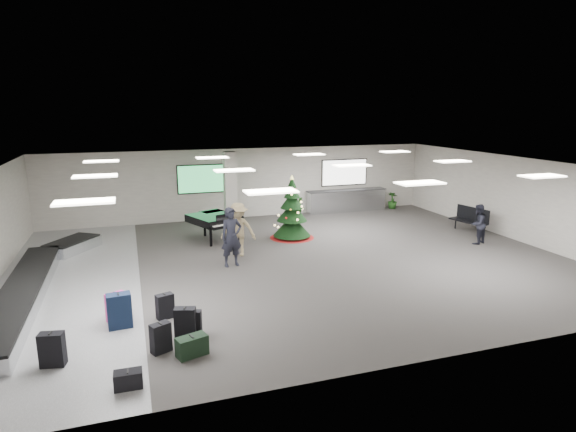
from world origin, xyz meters
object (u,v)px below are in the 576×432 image
object	(u,v)px
bench	(471,218)
traveler_b	(238,229)
pink_suitcase	(116,307)
potted_plant_right	(393,200)
potted_plant_left	(298,207)
grand_piano	(215,219)
traveler_bench	(478,224)
service_counter	(346,200)
christmas_tree	(292,217)
baggage_carousel	(35,282)
traveler_a	(231,237)

from	to	relation	value
bench	traveler_b	bearing A→B (deg)	170.02
pink_suitcase	potted_plant_right	size ratio (longest dim) A/B	0.85
potted_plant_left	grand_piano	bearing A→B (deg)	-146.89
bench	traveler_bench	distance (m)	1.86
service_counter	christmas_tree	size ratio (longest dim) A/B	1.62
service_counter	grand_piano	bearing A→B (deg)	-155.69
service_counter	christmas_tree	distance (m)	5.64
bench	traveler_bench	xyz separation A→B (m)	(-0.96, -1.58, 0.19)
baggage_carousel	traveler_bench	bearing A→B (deg)	-0.40
christmas_tree	traveler_a	distance (m)	3.98
baggage_carousel	bench	distance (m)	16.07
grand_piano	traveler_bench	size ratio (longest dim) A/B	1.60
traveler_bench	potted_plant_right	size ratio (longest dim) A/B	1.77
grand_piano	baggage_carousel	bearing A→B (deg)	-171.14
bench	traveler_bench	size ratio (longest dim) A/B	1.10
pink_suitcase	grand_piano	distance (m)	7.39
bench	traveler_b	world-z (taller)	traveler_b
potted_plant_left	potted_plant_right	world-z (taller)	potted_plant_left
potted_plant_left	pink_suitcase	bearing A→B (deg)	-130.41
service_counter	pink_suitcase	size ratio (longest dim) A/B	5.59
christmas_tree	grand_piano	distance (m)	2.99
service_counter	potted_plant_right	size ratio (longest dim) A/B	4.73
baggage_carousel	pink_suitcase	world-z (taller)	pink_suitcase
pink_suitcase	traveler_bench	bearing A→B (deg)	-13.89
grand_piano	traveler_a	world-z (taller)	traveler_a
traveler_a	traveler_b	bearing A→B (deg)	56.00
traveler_b	potted_plant_left	world-z (taller)	traveler_b
christmas_tree	potted_plant_left	distance (m)	3.85
service_counter	potted_plant_right	world-z (taller)	service_counter
baggage_carousel	potted_plant_left	world-z (taller)	potted_plant_left
grand_piano	potted_plant_left	size ratio (longest dim) A/B	2.70
traveler_a	traveler_bench	distance (m)	9.31
christmas_tree	bench	world-z (taller)	christmas_tree
christmas_tree	traveler_bench	bearing A→B (deg)	-25.52
traveler_a	potted_plant_right	world-z (taller)	traveler_a
pink_suitcase	potted_plant_left	distance (m)	12.31
traveler_bench	christmas_tree	bearing A→B (deg)	-46.67
bench	potted_plant_right	world-z (taller)	bench
service_counter	potted_plant_left	size ratio (longest dim) A/B	4.49
baggage_carousel	christmas_tree	bearing A→B (deg)	18.54
traveler_bench	baggage_carousel	bearing A→B (deg)	-21.55
service_counter	traveler_bench	world-z (taller)	traveler_bench
baggage_carousel	traveler_b	xyz separation A→B (m)	(6.19, 1.28, 0.72)
potted_plant_right	traveler_b	bearing A→B (deg)	-149.94
service_counter	potted_plant_right	bearing A→B (deg)	-3.42
traveler_a	baggage_carousel	bearing A→B (deg)	172.54
grand_piano	service_counter	bearing A→B (deg)	1.64
pink_suitcase	potted_plant_left	world-z (taller)	potted_plant_left
traveler_b	traveler_bench	world-z (taller)	traveler_b
baggage_carousel	bench	xyz separation A→B (m)	(16.00, 1.47, 0.36)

